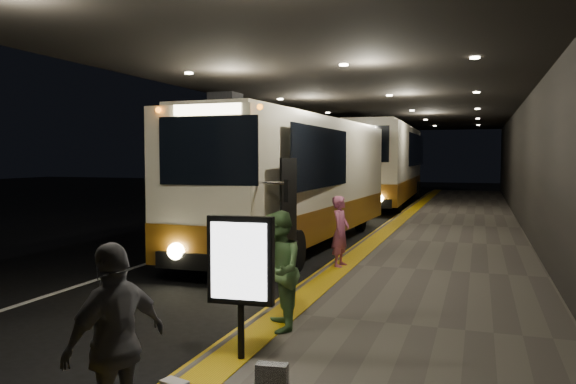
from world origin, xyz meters
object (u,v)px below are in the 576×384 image
Objects in this scene: info_sign at (240,263)px; coach_main at (298,186)px; passenger_waiting_green at (278,271)px; stanchion_post at (292,272)px; bag_polka at (272,383)px; coach_second at (385,168)px; passenger_boarding at (341,231)px; passenger_waiting_grey at (116,344)px.

coach_main is at bearing 99.71° from info_sign.
passenger_waiting_green reaches higher than stanchion_post.
stanchion_post is (-1.00, 3.61, 0.31)m from bag_polka.
coach_main is 10.65m from bag_polka.
coach_second reaches higher than passenger_boarding.
passenger_boarding is (1.85, -17.63, -1.03)m from coach_second.
stanchion_post is at bearing 91.33° from info_sign.
coach_second reaches higher than stanchion_post.
bag_polka is 1.54m from info_sign.
passenger_boarding is (2.04, -3.34, -0.78)m from coach_main.
passenger_waiting_grey is (2.04, -11.29, -0.70)m from coach_main.
passenger_waiting_green is 2.35m from bag_polka.
info_sign is (-0.03, -1.20, 0.32)m from passenger_waiting_green.
info_sign is at bearing -86.58° from coach_second.
passenger_waiting_green is at bearing -79.12° from stanchion_post.
coach_second is 7.62× the size of info_sign.
coach_second is (0.19, 14.28, 0.25)m from coach_main.
passenger_waiting_green is (2.28, -7.98, -0.72)m from coach_main.
coach_main is 9.46m from info_sign.
passenger_boarding is at bearing 159.60° from passenger_waiting_green.
coach_second is 17.75m from passenger_boarding.
coach_second is at bearing -159.65° from passenger_waiting_grey.
coach_main is at bearing 36.07° from passenger_boarding.
passenger_waiting_grey reaches higher than bag_polka.
bag_polka is (0.95, -6.78, -0.58)m from passenger_boarding.
coach_main is 11.42× the size of stanchion_post.
passenger_waiting_green is at bearing -167.81° from passenger_waiting_grey.
passenger_waiting_grey is 4.51× the size of bag_polka.
stanchion_post is at bearing 167.61° from passenger_waiting_green.
stanchion_post is (-0.25, 2.66, -0.65)m from info_sign.
passenger_boarding is 0.93× the size of passenger_waiting_green.
passenger_waiting_green is 4.40× the size of bag_polka.
coach_second is 20.91m from stanchion_post.
coach_main is 30.40× the size of bag_polka.
info_sign is (-0.75, 0.95, 0.96)m from bag_polka.
passenger_waiting_grey is at bearing -76.92° from coach_main.
coach_second is at bearing 10.64° from passenger_boarding.
passenger_waiting_grey is 2.14m from info_sign.
coach_main is at bearing -92.34° from coach_second.
info_sign reaches higher than bag_polka.
coach_second is at bearing 92.05° from coach_main.
coach_main reaches higher than info_sign.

